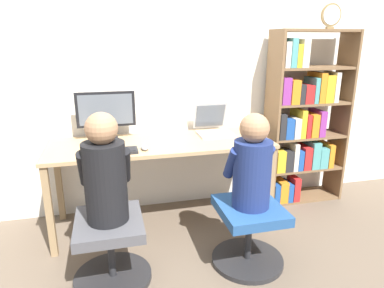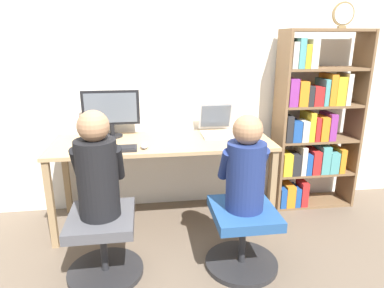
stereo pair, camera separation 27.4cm
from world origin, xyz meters
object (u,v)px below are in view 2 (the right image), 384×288
Objects in this scene: keyboard at (110,149)px; desk_clock at (343,14)px; person_at_monitor at (97,169)px; laptop at (218,128)px; desktop_monitor at (111,112)px; office_chair_left at (103,241)px; bookshelf at (312,127)px; office_chair_right at (243,234)px; person_at_laptop at (246,167)px.

desk_clock is at bearing 7.92° from keyboard.
keyboard is 0.47m from person_at_monitor.
keyboard is at bearing 84.79° from person_at_monitor.
laptop is 0.49× the size of person_at_monitor.
desktop_monitor is at bearing 176.34° from desk_clock.
office_chair_left is at bearing -139.49° from laptop.
laptop is at bearing 20.77° from keyboard.
desk_clock is at bearing -25.06° from bookshelf.
desk_clock is (1.96, -0.13, 0.80)m from desktop_monitor.
desktop_monitor reaches higher than office_chair_right.
keyboard is 1.06m from person_at_laptop.
keyboard is 0.57× the size of person_at_monitor.
person_at_laptop is (0.97, -0.04, -0.02)m from person_at_monitor.
desk_clock reaches higher than person_at_monitor.
desktop_monitor is at bearing 135.94° from person_at_laptop.
person_at_monitor is (-0.03, -0.87, -0.20)m from desktop_monitor.
office_chair_right is (0.92, -0.52, -0.51)m from keyboard.
keyboard is at bearing 84.85° from office_chair_left.
keyboard is at bearing 150.82° from office_chair_right.
bookshelf is (1.81, 0.34, 0.03)m from keyboard.
keyboard is 0.24× the size of bookshelf.
laptop is 1.38m from office_chair_left.
office_chair_left is (-0.04, -0.47, -0.51)m from keyboard.
office_chair_right is at bearing -136.08° from bookshelf.
person_at_monitor reaches higher than office_chair_left.
desk_clock reaches higher than office_chair_right.
person_at_monitor is 0.97m from person_at_laptop.
office_chair_left is 0.80× the size of person_at_laptop.
desktop_monitor is at bearing 178.12° from bookshelf.
laptop reaches higher than office_chair_left.
office_chair_left is 1.00× the size of office_chair_right.
desk_clock reaches higher than keyboard.
desk_clock is (1.99, 0.74, 1.51)m from office_chair_left.
desktop_monitor is 0.74× the size of person_at_laptop.
bookshelf is at bearing 154.94° from desk_clock.
office_chair_left is at bearing -95.15° from keyboard.
person_at_monitor is at bearing -95.21° from keyboard.
office_chair_left and office_chair_right have the same top height.
desk_clock reaches higher than bookshelf.
person_at_monitor is 3.32× the size of desk_clock.
bookshelf reaches higher than laptop.
laptop is 0.99m from keyboard.
desktop_monitor is at bearing 92.08° from keyboard.
desk_clock is at bearing 20.38° from person_at_monitor.
person_at_laptop is (0.94, -0.91, -0.22)m from desktop_monitor.
bookshelf is at bearing -0.82° from laptop.
office_chair_right is 1.10m from person_at_monitor.
person_at_laptop reaches higher than office_chair_right.
keyboard is at bearing -159.23° from laptop.
office_chair_left is at bearing 177.77° from person_at_laptop.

